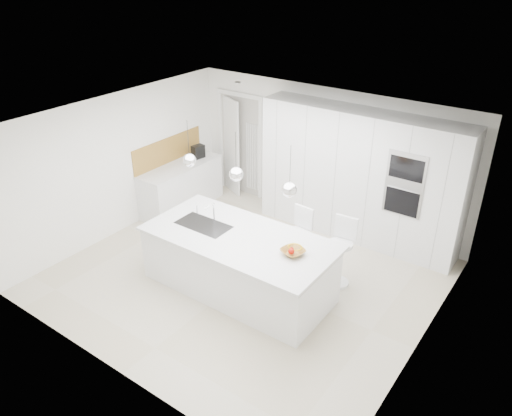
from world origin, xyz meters
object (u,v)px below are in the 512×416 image
Objects in this scene: island_base at (238,265)px; espresso_machine at (198,152)px; fruit_bowl at (293,252)px; bar_stool_left at (298,242)px; bar_stool_right at (340,253)px.

espresso_machine is (-2.53, 2.02, 0.60)m from island_base.
fruit_bowl is 1.22× the size of espresso_machine.
fruit_bowl is 1.01m from bar_stool_left.
espresso_machine is 3.24m from bar_stool_left.
island_base is at bearing -145.35° from bar_stool_right.
fruit_bowl is 1.02m from bar_stool_right.
island_base is 1.02m from fruit_bowl.
bar_stool_left is (3.01, -1.09, -0.48)m from espresso_machine.
bar_stool_left is at bearing 179.82° from bar_stool_right.
island_base is at bearing -29.59° from espresso_machine.
bar_stool_right reaches higher than fruit_bowl.
bar_stool_left is at bearing 115.81° from fruit_bowl.
island_base is at bearing -174.29° from fruit_bowl.
espresso_machine reaches higher than island_base.
fruit_bowl is 0.29× the size of bar_stool_right.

